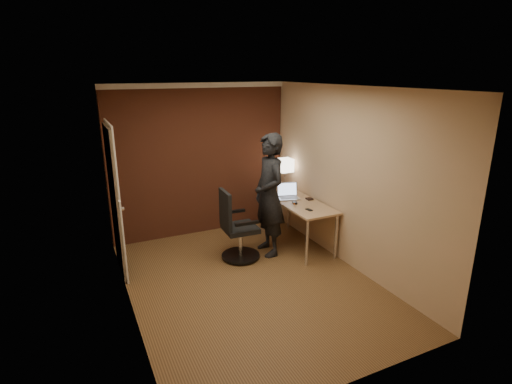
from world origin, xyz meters
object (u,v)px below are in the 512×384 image
(laptop, at_px, (288,194))
(wallet, at_px, (309,199))
(desk_lamp, at_px, (285,166))
(office_chair, at_px, (236,230))
(person, at_px, (269,195))
(desk, at_px, (301,208))
(phone, at_px, (309,210))
(mouse, at_px, (295,203))

(laptop, xyz_separation_m, wallet, (0.26, -0.24, -0.05))
(desk_lamp, distance_m, wallet, 0.78)
(office_chair, bearing_deg, person, -0.33)
(desk, height_order, phone, phone)
(laptop, bearing_deg, desk_lamp, 66.34)
(desk_lamp, relative_size, office_chair, 0.51)
(office_chair, bearing_deg, phone, -19.74)
(person, bearing_deg, mouse, 90.02)
(phone, bearing_deg, desk_lamp, 71.93)
(desk_lamp, distance_m, laptop, 0.58)
(desk_lamp, bearing_deg, person, -133.12)
(mouse, relative_size, wallet, 0.91)
(desk_lamp, distance_m, person, 1.01)
(desk, relative_size, person, 0.82)
(laptop, relative_size, mouse, 3.88)
(mouse, bearing_deg, laptop, 100.11)
(mouse, height_order, person, person)
(phone, bearing_deg, mouse, 89.08)
(desk, bearing_deg, phone, -108.10)
(mouse, bearing_deg, person, -162.61)
(desk, distance_m, mouse, 0.25)
(desk, height_order, office_chair, office_chair)
(mouse, bearing_deg, phone, -63.44)
(desk, height_order, desk_lamp, desk_lamp)
(desk_lamp, height_order, laptop, desk_lamp)
(desk_lamp, relative_size, wallet, 4.86)
(wallet, bearing_deg, mouse, -165.96)
(phone, distance_m, wallet, 0.50)
(phone, height_order, wallet, wallet)
(desk_lamp, bearing_deg, mouse, -108.07)
(desk_lamp, relative_size, person, 0.29)
(person, bearing_deg, wallet, 97.16)
(laptop, relative_size, wallet, 3.53)
(office_chair, bearing_deg, wallet, 2.47)
(desk, bearing_deg, desk_lamp, 84.56)
(person, bearing_deg, phone, 55.40)
(desk_lamp, distance_m, office_chair, 1.56)
(desk, xyz_separation_m, wallet, (0.13, -0.01, 0.14))
(laptop, relative_size, person, 0.21)
(laptop, distance_m, mouse, 0.32)
(laptop, bearing_deg, desk, -60.63)
(desk_lamp, distance_m, phone, 1.17)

